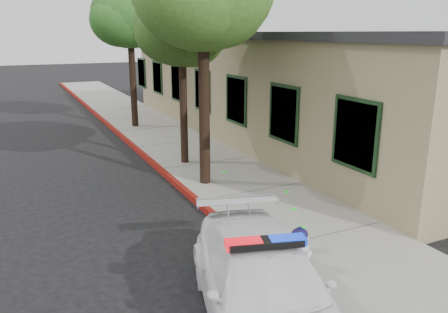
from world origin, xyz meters
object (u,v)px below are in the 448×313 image
fire_hydrant (299,249)px  police_car (264,286)px  clapboard_building (289,84)px  street_tree_far (130,19)px  street_tree_mid (182,30)px

fire_hydrant → police_car: bearing=-160.5°
fire_hydrant → clapboard_building: bearing=41.0°
clapboard_building → police_car: 13.30m
clapboard_building → fire_hydrant: bearing=-122.6°
fire_hydrant → street_tree_far: bearing=70.6°
police_car → street_tree_far: (1.97, 14.58, 4.14)m
police_car → street_tree_mid: bearing=93.4°
fire_hydrant → street_tree_far: size_ratio=0.13×
street_tree_far → fire_hydrant: bearing=-93.0°
police_car → street_tree_far: 15.28m
clapboard_building → police_car: clapboard_building is taller
fire_hydrant → street_tree_mid: street_tree_mid is taller
clapboard_building → street_tree_mid: size_ratio=3.82×
fire_hydrant → street_tree_mid: size_ratio=0.15×
fire_hydrant → street_tree_mid: bearing=68.6°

